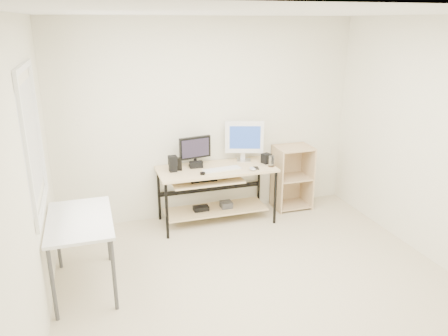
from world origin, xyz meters
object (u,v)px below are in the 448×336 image
object	(u,v)px
desk	(214,183)
white_imac	(244,138)
side_table	(80,226)
shelf_unit	(291,176)
black_monitor	(195,149)
audio_controller	(179,164)

from	to	relation	value
desk	white_imac	world-z (taller)	white_imac
side_table	white_imac	size ratio (longest dim) A/B	1.84
side_table	shelf_unit	distance (m)	3.09
desk	black_monitor	xyz separation A→B (m)	(-0.21, 0.16, 0.43)
shelf_unit	black_monitor	distance (m)	1.48
audio_controller	desk	bearing A→B (deg)	4.01
side_table	black_monitor	xyz separation A→B (m)	(1.44, 1.22, 0.30)
shelf_unit	black_monitor	size ratio (longest dim) A/B	2.11
side_table	desk	bearing A→B (deg)	32.65
black_monitor	audio_controller	size ratio (longest dim) A/B	2.59
audio_controller	shelf_unit	bearing A→B (deg)	14.36
black_monitor	desk	bearing A→B (deg)	-47.04
desk	side_table	size ratio (longest dim) A/B	1.50
black_monitor	shelf_unit	bearing A→B (deg)	-10.14
black_monitor	white_imac	world-z (taller)	white_imac
side_table	black_monitor	distance (m)	1.91
side_table	black_monitor	bearing A→B (deg)	40.10
shelf_unit	black_monitor	xyz separation A→B (m)	(-1.39, -0.00, 0.52)
desk	shelf_unit	bearing A→B (deg)	7.77
desk	black_monitor	distance (m)	0.51
desk	shelf_unit	world-z (taller)	shelf_unit
black_monitor	white_imac	xyz separation A→B (m)	(0.68, 0.01, 0.09)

